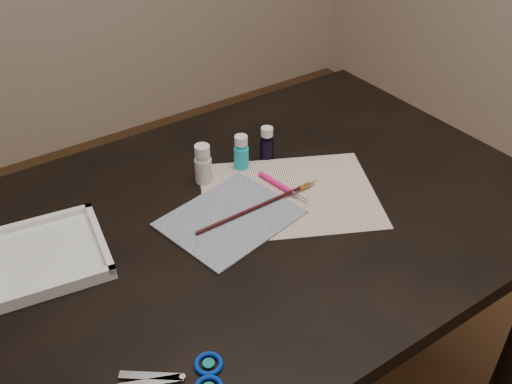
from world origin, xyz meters
TOP-DOWN VIEW (x-y plane):
  - table at (0.00, 0.00)m, footprint 1.30×0.90m
  - paper at (0.09, 0.00)m, footprint 0.48×0.44m
  - canvas at (-0.06, 0.01)m, footprint 0.30×0.26m
  - paint_bottle_white at (-0.04, 0.16)m, footprint 0.04×0.04m
  - paint_bottle_cyan at (0.07, 0.16)m, footprint 0.04×0.04m
  - paint_bottle_navy at (0.14, 0.16)m, footprint 0.04×0.04m
  - paintbrush at (0.01, -0.00)m, footprint 0.33×0.02m
  - craft_knife at (0.09, 0.02)m, footprint 0.04×0.16m
  - scissors at (-0.36, -0.29)m, footprint 0.21×0.16m
  - palette_tray at (-0.43, 0.10)m, footprint 0.25×0.25m

SIDE VIEW (x-z plane):
  - table at x=0.00m, z-range 0.00..0.75m
  - paper at x=0.09m, z-range 0.75..0.75m
  - canvas at x=-0.06m, z-range 0.75..0.76m
  - scissors at x=-0.36m, z-range 0.75..0.76m
  - craft_knife at x=0.09m, z-range 0.75..0.76m
  - paintbrush at x=0.01m, z-range 0.76..0.77m
  - palette_tray at x=-0.43m, z-range 0.75..0.78m
  - paint_bottle_navy at x=0.14m, z-range 0.75..0.83m
  - paint_bottle_cyan at x=0.07m, z-range 0.75..0.84m
  - paint_bottle_white at x=-0.04m, z-range 0.75..0.85m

